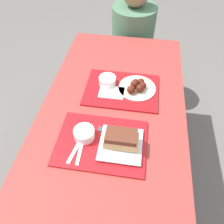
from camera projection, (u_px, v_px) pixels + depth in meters
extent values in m
plane|color=#605B56|center=(111.00, 179.00, 1.76)|extent=(12.00, 12.00, 0.00)
cube|color=maroon|center=(111.00, 121.00, 1.19)|extent=(0.80, 1.68, 0.04)
cylinder|color=maroon|center=(87.00, 79.00, 2.01)|extent=(0.07, 0.07, 0.74)
cylinder|color=maroon|center=(162.00, 87.00, 1.94)|extent=(0.07, 0.07, 0.74)
cube|color=maroon|center=(128.00, 57.00, 2.11)|extent=(0.76, 0.28, 0.04)
cylinder|color=maroon|center=(96.00, 72.00, 2.32)|extent=(0.06, 0.06, 0.42)
cylinder|color=maroon|center=(158.00, 78.00, 2.25)|extent=(0.06, 0.06, 0.42)
cube|color=#B21419|center=(101.00, 142.00, 1.07)|extent=(0.44, 0.32, 0.01)
cube|color=#B21419|center=(122.00, 90.00, 1.31)|extent=(0.44, 0.32, 0.01)
cylinder|color=white|center=(84.00, 134.00, 1.06)|extent=(0.10, 0.10, 0.05)
cylinder|color=beige|center=(84.00, 131.00, 1.05)|extent=(0.09, 0.09, 0.01)
cylinder|color=beige|center=(121.00, 145.00, 1.04)|extent=(0.20, 0.20, 0.01)
cube|color=silver|center=(121.00, 144.00, 1.04)|extent=(0.20, 0.20, 0.01)
cube|color=tan|center=(121.00, 141.00, 1.02)|extent=(0.16, 0.08, 0.05)
cube|color=#562819|center=(121.00, 136.00, 0.98)|extent=(0.14, 0.08, 0.03)
cube|color=white|center=(76.00, 148.00, 1.03)|extent=(0.05, 0.17, 0.00)
cube|color=white|center=(81.00, 149.00, 1.03)|extent=(0.02, 0.17, 0.00)
cube|color=#3F3F47|center=(102.00, 129.00, 1.11)|extent=(0.04, 0.03, 0.01)
cylinder|color=white|center=(107.00, 81.00, 1.32)|extent=(0.10, 0.10, 0.05)
cylinder|color=beige|center=(107.00, 78.00, 1.30)|extent=(0.09, 0.09, 0.01)
cylinder|color=beige|center=(137.00, 88.00, 1.31)|extent=(0.22, 0.22, 0.01)
sphere|color=#4C190F|center=(143.00, 86.00, 1.28)|extent=(0.04, 0.04, 0.04)
sphere|color=#4C190F|center=(141.00, 82.00, 1.31)|extent=(0.04, 0.04, 0.04)
sphere|color=#4C190F|center=(136.00, 82.00, 1.30)|extent=(0.04, 0.04, 0.04)
sphere|color=#4C190F|center=(134.00, 84.00, 1.29)|extent=(0.05, 0.05, 0.05)
sphere|color=#4C190F|center=(131.00, 90.00, 1.26)|extent=(0.05, 0.05, 0.05)
sphere|color=#4C190F|center=(140.00, 88.00, 1.26)|extent=(0.05, 0.05, 0.05)
cube|color=white|center=(112.00, 92.00, 1.28)|extent=(0.15, 0.10, 0.01)
cylinder|color=#477051|center=(133.00, 33.00, 1.92)|extent=(0.37, 0.37, 0.46)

